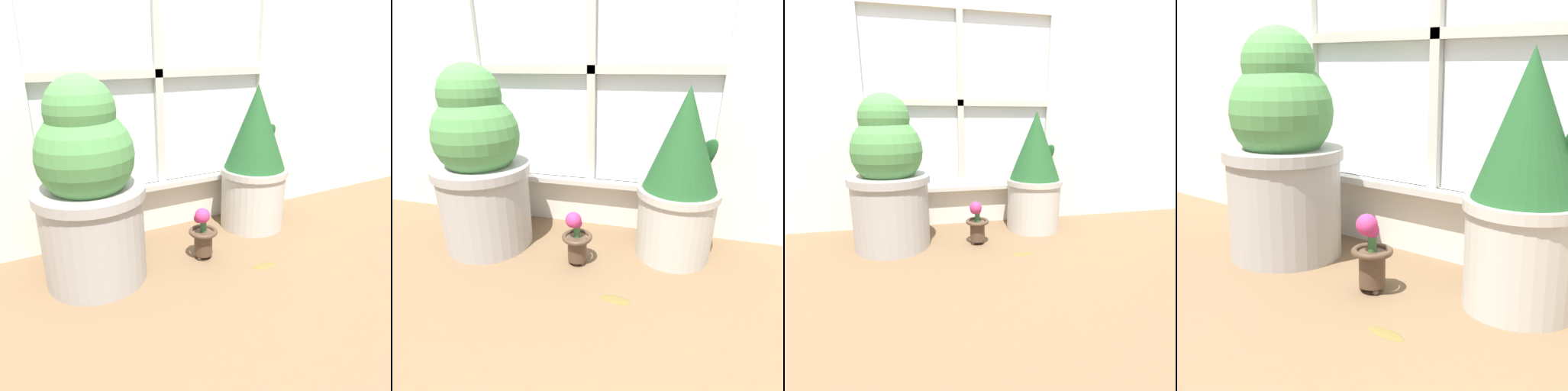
% 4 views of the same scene
% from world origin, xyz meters
% --- Properties ---
extents(ground_plane, '(10.00, 10.00, 0.00)m').
position_xyz_m(ground_plane, '(0.00, 0.00, 0.00)').
color(ground_plane, brown).
extents(potted_plant_left, '(0.40, 0.40, 0.77)m').
position_xyz_m(potted_plant_left, '(-0.41, 0.34, 0.36)').
color(potted_plant_left, '#9E9993').
rests_on(potted_plant_left, ground_plane).
extents(potted_plant_right, '(0.33, 0.33, 0.69)m').
position_xyz_m(potted_plant_right, '(0.41, 0.45, 0.33)').
color(potted_plant_right, '#B7B2A8').
rests_on(potted_plant_right, ground_plane).
extents(flower_vase, '(0.12, 0.12, 0.23)m').
position_xyz_m(flower_vase, '(0.03, 0.27, 0.12)').
color(flower_vase, '#473323').
rests_on(flower_vase, ground_plane).
extents(fallen_leaf, '(0.11, 0.05, 0.01)m').
position_xyz_m(fallen_leaf, '(0.22, 0.09, 0.00)').
color(fallen_leaf, brown).
rests_on(fallen_leaf, ground_plane).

